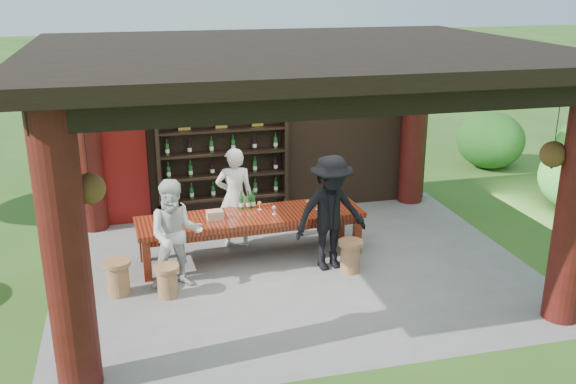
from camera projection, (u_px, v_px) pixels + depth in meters
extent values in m
plane|color=#2D5119|center=(294.00, 267.00, 10.29)|extent=(90.00, 90.00, 0.00)
cube|color=slate|center=(294.00, 270.00, 10.31)|extent=(7.40, 5.90, 0.10)
cube|color=black|center=(258.00, 129.00, 12.29)|extent=(7.00, 0.18, 3.30)
cube|color=maroon|center=(122.00, 173.00, 11.81)|extent=(0.95, 0.06, 2.00)
cylinder|color=#380C0A|center=(66.00, 252.00, 6.83)|extent=(0.50, 0.50, 3.30)
cylinder|color=#380C0A|center=(87.00, 142.00, 11.38)|extent=(0.50, 0.50, 3.30)
cylinder|color=#380C0A|center=(414.00, 123.00, 12.83)|extent=(0.50, 0.50, 3.30)
cube|color=black|center=(350.00, 100.00, 7.08)|extent=(6.70, 0.35, 0.35)
cube|color=black|center=(67.00, 78.00, 8.56)|extent=(0.30, 5.20, 0.30)
cube|color=black|center=(490.00, 63.00, 10.01)|extent=(0.30, 5.20, 0.30)
cube|color=black|center=(295.00, 52.00, 9.20)|extent=(7.50, 6.00, 0.20)
cylinder|color=black|center=(87.00, 157.00, 6.77)|extent=(0.01, 0.01, 0.75)
cone|color=black|center=(91.00, 198.00, 6.92)|extent=(0.32, 0.32, 0.18)
sphere|color=#1E5919|center=(90.00, 188.00, 6.88)|extent=(0.34, 0.34, 0.34)
cylinder|color=black|center=(557.00, 128.00, 8.09)|extent=(0.01, 0.01, 0.75)
cone|color=black|center=(552.00, 163.00, 8.23)|extent=(0.32, 0.32, 0.18)
sphere|color=#1E5919|center=(553.00, 154.00, 8.20)|extent=(0.34, 0.34, 0.34)
cube|color=#5A120C|center=(251.00, 217.00, 10.45)|extent=(3.74, 1.14, 0.08)
cube|color=#5A120C|center=(251.00, 223.00, 10.48)|extent=(3.53, 0.98, 0.12)
cube|color=#5A120C|center=(147.00, 260.00, 9.75)|extent=(0.13, 0.13, 0.67)
cube|color=#5A120C|center=(357.00, 235.00, 10.71)|extent=(0.13, 0.13, 0.67)
cube|color=#5A120C|center=(143.00, 242.00, 10.43)|extent=(0.13, 0.13, 0.67)
cube|color=#5A120C|center=(341.00, 219.00, 11.39)|extent=(0.13, 0.13, 0.67)
cylinder|color=brown|center=(167.00, 283.00, 9.30)|extent=(0.29, 0.29, 0.43)
cylinder|color=brown|center=(166.00, 268.00, 9.22)|extent=(0.37, 0.37, 0.06)
cylinder|color=brown|center=(350.00, 258.00, 10.09)|extent=(0.31, 0.31, 0.46)
cylinder|color=brown|center=(351.00, 243.00, 10.01)|extent=(0.40, 0.40, 0.06)
cylinder|color=brown|center=(118.00, 280.00, 9.35)|extent=(0.32, 0.32, 0.47)
cylinder|color=brown|center=(117.00, 263.00, 9.27)|extent=(0.41, 0.41, 0.06)
imported|color=silver|center=(235.00, 197.00, 10.90)|extent=(0.67, 0.48, 1.74)
imported|color=silver|center=(176.00, 235.00, 9.42)|extent=(0.84, 0.67, 1.68)
imported|color=black|center=(331.00, 213.00, 10.01)|extent=(1.29, 0.86, 1.86)
cube|color=#BF6672|center=(215.00, 215.00, 10.24)|extent=(0.27, 0.19, 0.14)
ellipsoid|color=#194C14|center=(490.00, 144.00, 15.47)|extent=(1.60, 1.60, 1.36)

